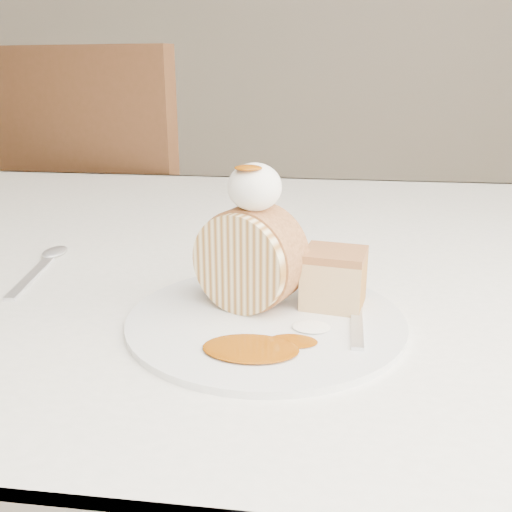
# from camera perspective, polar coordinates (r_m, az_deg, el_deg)

# --- Properties ---
(table) EXTENTS (1.40, 0.90, 0.75)m
(table) POSITION_cam_1_polar(r_m,az_deg,el_deg) (0.74, -1.06, -5.54)
(table) COLOR silver
(table) RESTS_ON ground
(chair_far) EXTENTS (0.57, 0.57, 1.00)m
(chair_far) POSITION_cam_1_polar(r_m,az_deg,el_deg) (1.47, -13.74, 2.69)
(chair_far) COLOR brown
(chair_far) RESTS_ON ground
(plate) EXTENTS (0.28, 0.28, 0.01)m
(plate) POSITION_cam_1_polar(r_m,az_deg,el_deg) (0.50, 1.00, -6.39)
(plate) COLOR white
(plate) RESTS_ON table
(roulade_slice) EXTENTS (0.10, 0.08, 0.09)m
(roulade_slice) POSITION_cam_1_polar(r_m,az_deg,el_deg) (0.50, -0.63, -0.27)
(roulade_slice) COLOR beige
(roulade_slice) RESTS_ON plate
(cake_chunk) EXTENTS (0.06, 0.06, 0.04)m
(cake_chunk) POSITION_cam_1_polar(r_m,az_deg,el_deg) (0.52, 7.79, -2.54)
(cake_chunk) COLOR #BB7646
(cake_chunk) RESTS_ON plate
(whipped_cream) EXTENTS (0.05, 0.05, 0.04)m
(whipped_cream) POSITION_cam_1_polar(r_m,az_deg,el_deg) (0.48, -0.14, 6.91)
(whipped_cream) COLOR white
(whipped_cream) RESTS_ON roulade_slice
(caramel_drizzle) EXTENTS (0.02, 0.02, 0.01)m
(caramel_drizzle) POSITION_cam_1_polar(r_m,az_deg,el_deg) (0.47, -0.78, 9.41)
(caramel_drizzle) COLOR #8C4105
(caramel_drizzle) RESTS_ON whipped_cream
(caramel_pool) EXTENTS (0.08, 0.06, 0.00)m
(caramel_pool) POSITION_cam_1_polar(r_m,az_deg,el_deg) (0.44, -0.54, -9.22)
(caramel_pool) COLOR #8C4105
(caramel_pool) RESTS_ON plate
(fork) EXTENTS (0.02, 0.14, 0.00)m
(fork) POSITION_cam_1_polar(r_m,az_deg,el_deg) (0.49, 10.04, -6.41)
(fork) COLOR silver
(fork) RESTS_ON plate
(spoon) EXTENTS (0.04, 0.15, 0.00)m
(spoon) POSITION_cam_1_polar(r_m,az_deg,el_deg) (0.64, -21.56, -1.98)
(spoon) COLOR silver
(spoon) RESTS_ON table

